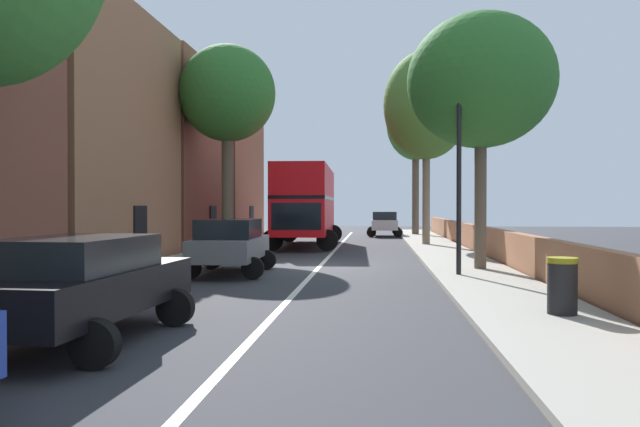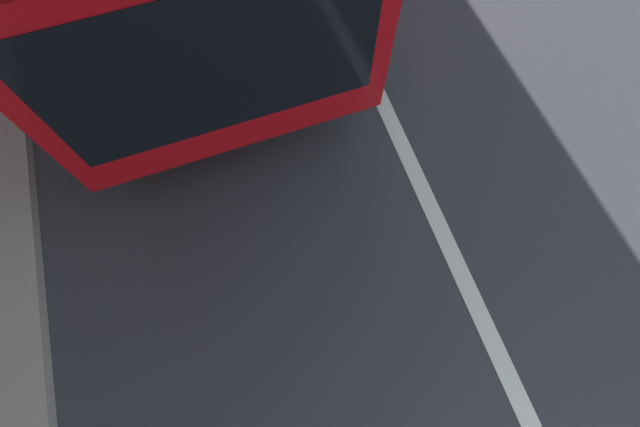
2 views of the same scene
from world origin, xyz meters
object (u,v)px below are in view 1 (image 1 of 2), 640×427
street_tree_left_0 (228,95)px  litter_bin_right (562,286)px  parked_car_grey_left_0 (230,243)px  street_tree_right_5 (426,106)px  parked_car_silver_right_3 (384,222)px  lamppost_right (459,146)px  parked_car_black_left_2 (82,282)px  street_tree_right_3 (416,124)px  street_tree_right_1 (481,82)px  double_decker_bus (306,201)px

street_tree_left_0 → litter_bin_right: bearing=-56.2°
parked_car_grey_left_0 → street_tree_right_5: 16.47m
parked_car_grey_left_0 → parked_car_silver_right_3: parked_car_silver_right_3 is taller
lamppost_right → street_tree_left_0: bearing=136.2°
parked_car_black_left_2 → street_tree_right_3: street_tree_right_3 is taller
parked_car_grey_left_0 → parked_car_silver_right_3: size_ratio=1.07×
street_tree_left_0 → street_tree_right_5: bearing=30.5°
parked_car_black_left_2 → street_tree_right_5: 24.61m
street_tree_left_0 → street_tree_right_3: (9.30, 16.42, 0.86)m
street_tree_right_1 → lamppost_right: (-0.90, -1.74, -2.18)m
parked_car_black_left_2 → double_decker_bus: bearing=87.9°
parked_car_grey_left_0 → litter_bin_right: bearing=-40.7°
street_tree_left_0 → lamppost_right: bearing=-43.8°
litter_bin_right → parked_car_black_left_2: bearing=-162.0°
double_decker_bus → street_tree_left_0: 7.38m
parked_car_grey_left_0 → street_tree_right_3: street_tree_right_3 is taller
parked_car_grey_left_0 → litter_bin_right: 10.28m
double_decker_bus → parked_car_silver_right_3: bearing=68.2°
double_decker_bus → parked_car_black_left_2: 22.34m
street_tree_right_3 → street_tree_right_1: bearing=-88.7°
lamppost_right → litter_bin_right: lamppost_right is taller
street_tree_left_0 → parked_car_grey_left_0: bearing=-75.4°
double_decker_bus → street_tree_right_5: street_tree_right_5 is taller
parked_car_black_left_2 → litter_bin_right: (7.80, 2.53, -0.29)m
lamppost_right → street_tree_right_5: bearing=89.1°
double_decker_bus → parked_car_silver_right_3: (4.20, 10.48, -1.39)m
parked_car_grey_left_0 → street_tree_right_1: size_ratio=0.54×
parked_car_silver_right_3 → street_tree_right_3: size_ratio=0.39×
double_decker_bus → parked_car_black_left_2: (-0.80, -22.28, -1.42)m
double_decker_bus → parked_car_black_left_2: size_ratio=2.22×
street_tree_right_1 → lamppost_right: size_ratio=1.27×
litter_bin_right → street_tree_right_3: bearing=91.1°
lamppost_right → parked_car_silver_right_3: bearing=94.3°
parked_car_silver_right_3 → lamppost_right: (1.80, -23.95, 2.85)m
parked_car_black_left_2 → street_tree_left_0: street_tree_left_0 is taller
parked_car_black_left_2 → street_tree_left_0: (-2.11, 17.34, 6.06)m
street_tree_right_1 → street_tree_right_3: 23.29m
parked_car_silver_right_3 → parked_car_black_left_2: bearing=-98.7°
parked_car_silver_right_3 → lamppost_right: lamppost_right is taller
double_decker_bus → street_tree_right_5: 7.95m
parked_car_black_left_2 → street_tree_right_1: size_ratio=0.57×
parked_car_silver_right_3 → lamppost_right: size_ratio=0.64×
parked_car_grey_left_0 → street_tree_right_5: street_tree_right_5 is taller
parked_car_grey_left_0 → street_tree_right_3: 26.47m
parked_car_silver_right_3 → street_tree_right_5: street_tree_right_5 is taller
parked_car_black_left_2 → street_tree_right_3: size_ratio=0.44×
parked_car_silver_right_3 → street_tree_right_1: (2.70, -22.22, 5.03)m
street_tree_right_3 → parked_car_black_left_2: bearing=-102.0°
parked_car_black_left_2 → street_tree_right_1: street_tree_right_1 is taller
parked_car_silver_right_3 → street_tree_left_0: size_ratio=0.45×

